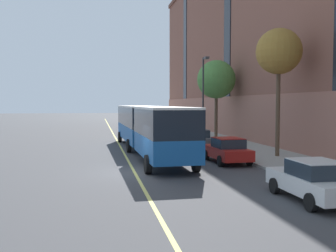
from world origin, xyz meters
name	(u,v)px	position (x,y,z in m)	size (l,w,h in m)	color
ground_plane	(140,172)	(0.00, 0.00, 0.00)	(260.00, 260.00, 0.00)	#424244
sidewalk	(279,159)	(9.34, 3.00, 0.07)	(5.01, 160.00, 0.15)	#9E9B93
city_bus	(147,126)	(1.40, 8.11, 2.02)	(3.36, 20.60, 3.45)	#19569E
parked_car_silver_1	(168,129)	(5.55, 22.24, 0.78)	(1.92, 4.37, 1.56)	#B7B7BC
parked_car_white_2	(314,180)	(5.70, -7.27, 0.78)	(1.98, 4.40, 1.56)	silver
parked_car_red_3	(159,126)	(5.72, 29.41, 0.78)	(2.08, 4.74, 1.56)	#B21E19
parked_car_darkgray_4	(197,139)	(5.77, 10.23, 0.78)	(1.99, 4.73, 1.56)	#4C4C51
parked_car_red_5	(227,150)	(5.63, 2.38, 0.78)	(2.09, 4.35, 1.56)	#B21E19
street_tree_mid_block	(279,52)	(9.61, 3.78, 7.02)	(3.02, 3.02, 8.44)	brown
street_tree_far_uptown	(216,80)	(9.61, 17.46, 6.03)	(3.85, 3.85, 7.83)	brown
street_lamp	(204,91)	(7.43, 14.30, 4.80)	(0.36, 1.48, 7.70)	#2D2D30
fire_hydrant	(232,147)	(7.33, 6.27, 0.49)	(0.42, 0.24, 0.72)	red
lane_centerline	(130,164)	(-0.30, 3.00, 0.00)	(0.16, 140.00, 0.01)	#E0D66B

